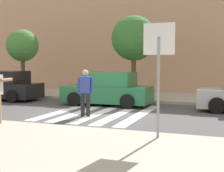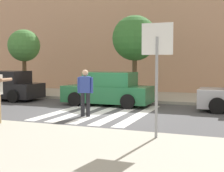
% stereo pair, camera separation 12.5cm
% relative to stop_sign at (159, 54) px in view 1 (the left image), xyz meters
% --- Properties ---
extents(ground_plane, '(120.00, 120.00, 0.00)m').
position_rel_stop_sign_xyz_m(ground_plane, '(-3.13, 3.76, -2.17)').
color(ground_plane, '#4C4C4F').
extents(sidewalk_far, '(60.00, 4.80, 0.14)m').
position_rel_stop_sign_xyz_m(sidewalk_far, '(-3.13, 9.76, -2.10)').
color(sidewalk_far, '#B2AD9E').
rests_on(sidewalk_far, ground).
extents(building_facade_far, '(56.00, 4.00, 7.52)m').
position_rel_stop_sign_xyz_m(building_facade_far, '(-3.13, 14.16, 1.59)').
color(building_facade_far, tan).
rests_on(building_facade_far, ground).
extents(crosswalk_stripe_0, '(0.44, 5.20, 0.01)m').
position_rel_stop_sign_xyz_m(crosswalk_stripe_0, '(-4.73, 3.96, -2.17)').
color(crosswalk_stripe_0, silver).
rests_on(crosswalk_stripe_0, ground).
extents(crosswalk_stripe_1, '(0.44, 5.20, 0.01)m').
position_rel_stop_sign_xyz_m(crosswalk_stripe_1, '(-3.93, 3.96, -2.17)').
color(crosswalk_stripe_1, silver).
rests_on(crosswalk_stripe_1, ground).
extents(crosswalk_stripe_2, '(0.44, 5.20, 0.01)m').
position_rel_stop_sign_xyz_m(crosswalk_stripe_2, '(-3.13, 3.96, -2.17)').
color(crosswalk_stripe_2, silver).
rests_on(crosswalk_stripe_2, ground).
extents(crosswalk_stripe_3, '(0.44, 5.20, 0.01)m').
position_rel_stop_sign_xyz_m(crosswalk_stripe_3, '(-2.33, 3.96, -2.17)').
color(crosswalk_stripe_3, silver).
rests_on(crosswalk_stripe_3, ground).
extents(crosswalk_stripe_4, '(0.44, 5.20, 0.01)m').
position_rel_stop_sign_xyz_m(crosswalk_stripe_4, '(-1.53, 3.96, -2.17)').
color(crosswalk_stripe_4, silver).
rests_on(crosswalk_stripe_4, ground).
extents(stop_sign, '(0.76, 0.08, 2.79)m').
position_rel_stop_sign_xyz_m(stop_sign, '(0.00, 0.00, 0.00)').
color(stop_sign, gray).
rests_on(stop_sign, sidewalk_near).
extents(pedestrian_crossing, '(0.56, 0.33, 1.72)m').
position_rel_stop_sign_xyz_m(pedestrian_crossing, '(-3.30, 2.85, -1.20)').
color(pedestrian_crossing, '#232328').
rests_on(pedestrian_crossing, ground).
extents(parked_car_black, '(4.10, 1.92, 1.55)m').
position_rel_stop_sign_xyz_m(parked_car_black, '(-9.65, 6.06, -1.45)').
color(parked_car_black, black).
rests_on(parked_car_black, ground).
extents(parked_car_green, '(4.10, 1.92, 1.55)m').
position_rel_stop_sign_xyz_m(parked_car_green, '(-3.67, 6.06, -1.45)').
color(parked_car_green, '#236B3D').
rests_on(parked_car_green, ground).
extents(street_tree_west, '(1.88, 1.88, 3.80)m').
position_rel_stop_sign_xyz_m(street_tree_west, '(-9.79, 7.98, 0.80)').
color(street_tree_west, brown).
rests_on(street_tree_west, sidewalk_far).
extents(street_tree_center, '(2.33, 2.33, 4.28)m').
position_rel_stop_sign_xyz_m(street_tree_center, '(-3.01, 8.11, 1.06)').
color(street_tree_center, brown).
rests_on(street_tree_center, sidewalk_far).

